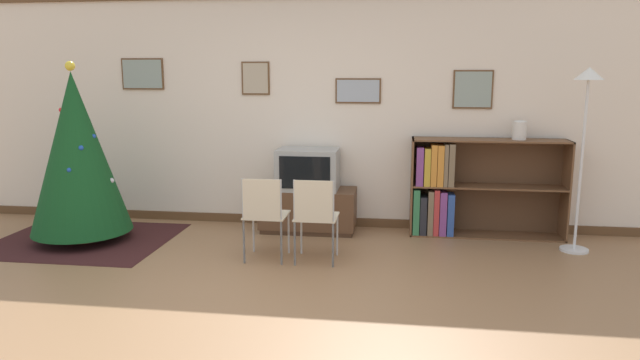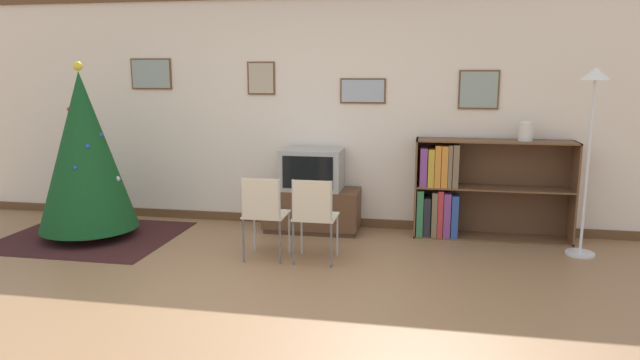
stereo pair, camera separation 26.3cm
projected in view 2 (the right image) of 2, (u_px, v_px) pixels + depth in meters
name	position (u px, v px, depth m)	size (l,w,h in m)	color
ground_plane	(244.00, 309.00, 4.37)	(24.00, 24.00, 0.00)	#936B47
wall_back	(311.00, 110.00, 6.60)	(8.69, 0.11, 2.70)	silver
area_rug	(91.00, 237.00, 6.28)	(1.84, 1.55, 0.01)	#381919
christmas_tree	(84.00, 152.00, 6.10)	(1.04, 1.04, 1.89)	maroon
tv_console	(312.00, 210.00, 6.49)	(1.07, 0.49, 0.49)	#412A1A
television	(312.00, 169.00, 6.40)	(0.68, 0.48, 0.46)	#9E9E99
folding_chair_left	(264.00, 212.00, 5.43)	(0.40, 0.40, 0.82)	beige
folding_chair_right	(314.00, 215.00, 5.34)	(0.40, 0.40, 0.82)	beige
bookshelf	(463.00, 190.00, 6.20)	(1.66, 0.36, 1.08)	brown
vase	(526.00, 131.00, 5.98)	(0.15, 0.15, 0.20)	silver
standing_lamp	(592.00, 113.00, 5.41)	(0.28, 0.28, 1.84)	silver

